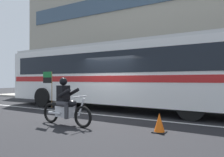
# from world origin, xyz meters

# --- Properties ---
(ground_plane) EXTENTS (60.00, 60.00, 0.00)m
(ground_plane) POSITION_xyz_m (0.00, 0.00, 0.00)
(ground_plane) COLOR black
(sidewalk_curb) EXTENTS (28.00, 3.80, 0.15)m
(sidewalk_curb) POSITION_xyz_m (0.00, 5.10, 0.07)
(sidewalk_curb) COLOR #A39E93
(sidewalk_curb) RESTS_ON ground_plane
(lane_center_stripe) EXTENTS (26.60, 0.14, 0.01)m
(lane_center_stripe) POSITION_xyz_m (0.00, -0.60, 0.00)
(lane_center_stripe) COLOR silver
(lane_center_stripe) RESTS_ON ground_plane
(office_building_facade) EXTENTS (28.00, 0.89, 11.18)m
(office_building_facade) POSITION_xyz_m (0.00, 7.39, 5.60)
(office_building_facade) COLOR gray
(office_building_facade) RESTS_ON ground_plane
(transit_bus) EXTENTS (13.18, 2.96, 3.22)m
(transit_bus) POSITION_xyz_m (-0.15, 1.19, 1.88)
(transit_bus) COLOR white
(transit_bus) RESTS_ON ground_plane
(motorcycle_with_rider) EXTENTS (2.19, 0.64, 1.78)m
(motorcycle_with_rider) POSITION_xyz_m (0.00, -2.83, 0.67)
(motorcycle_with_rider) COLOR black
(motorcycle_with_rider) RESTS_ON ground_plane
(fire_hydrant) EXTENTS (0.22, 0.30, 0.75)m
(fire_hydrant) POSITION_xyz_m (-4.68, 3.72, 0.52)
(fire_hydrant) COLOR #4C8C3F
(fire_hydrant) RESTS_ON sidewalk_curb
(traffic_cone) EXTENTS (0.36, 0.36, 0.55)m
(traffic_cone) POSITION_xyz_m (2.98, -2.24, 0.26)
(traffic_cone) COLOR #EA590F
(traffic_cone) RESTS_ON ground_plane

